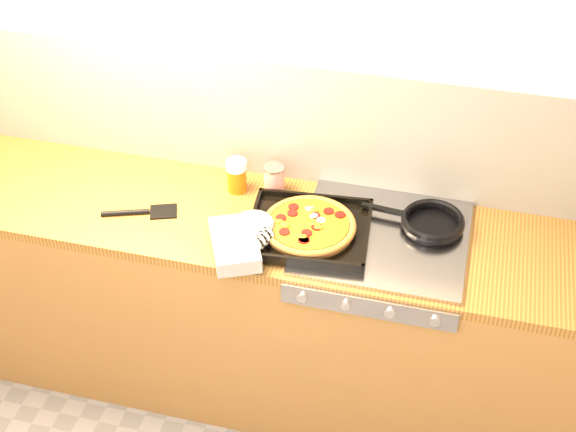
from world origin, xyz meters
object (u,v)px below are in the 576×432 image
(pizza_on_tray, at_px, (289,230))
(tomato_can, at_px, (274,179))
(juice_glass, at_px, (237,175))
(frying_pan, at_px, (431,222))

(pizza_on_tray, xyz_separation_m, tomato_can, (-0.13, 0.27, 0.01))
(tomato_can, relative_size, juice_glass, 0.86)
(tomato_can, xyz_separation_m, juice_glass, (-0.14, -0.03, 0.01))
(juice_glass, bearing_deg, tomato_can, 10.19)
(frying_pan, relative_size, juice_glass, 2.95)
(tomato_can, bearing_deg, juice_glass, -169.81)
(juice_glass, bearing_deg, frying_pan, -4.44)
(tomato_can, height_order, juice_glass, juice_glass)
(frying_pan, height_order, tomato_can, tomato_can)
(pizza_on_tray, height_order, juice_glass, juice_glass)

